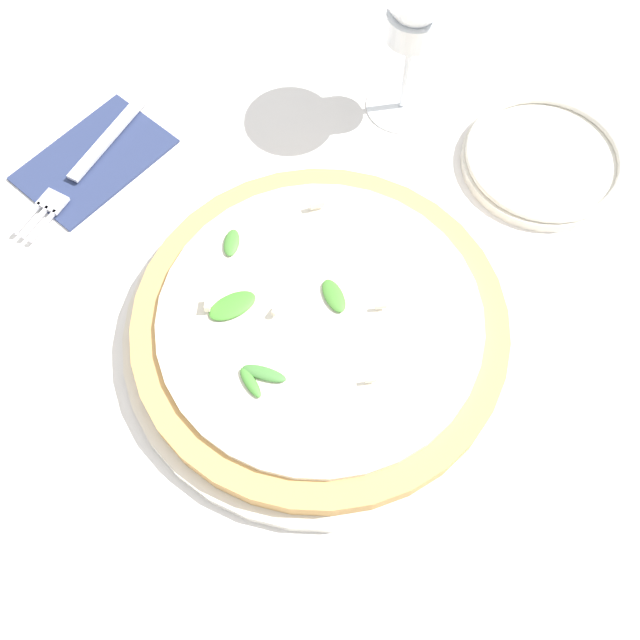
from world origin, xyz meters
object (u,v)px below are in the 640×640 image
object	(u,v)px
pizza_arugula_main	(320,327)
wine_glass	(415,12)
side_plate_white	(544,160)
fork	(88,161)

from	to	relation	value
pizza_arugula_main	wine_glass	xyz separation A→B (m)	(-0.22, -0.16, 0.10)
pizza_arugula_main	side_plate_white	bearing A→B (deg)	-176.46
fork	pizza_arugula_main	bearing A→B (deg)	79.33
fork	side_plate_white	distance (m)	0.44
side_plate_white	pizza_arugula_main	bearing A→B (deg)	3.54
pizza_arugula_main	fork	world-z (taller)	pizza_arugula_main
wine_glass	side_plate_white	distance (m)	0.19
wine_glass	fork	world-z (taller)	wine_glass
wine_glass	fork	xyz separation A→B (m)	(0.29, -0.12, -0.11)
fork	side_plate_white	bearing A→B (deg)	118.86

